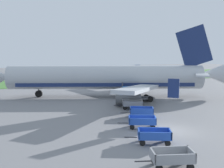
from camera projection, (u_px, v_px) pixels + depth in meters
ground_plane at (172, 130)px, 22.81m from camera, size 220.00×220.00×0.00m
grass_strip at (57, 79)px, 67.03m from camera, size 220.00×28.00×0.06m
airplane at (112, 78)px, 39.83m from camera, size 35.97×29.39×11.34m
baggage_cart_nearest at (172, 158)px, 15.42m from camera, size 3.60×2.14×1.07m
baggage_cart_second_in_row at (154, 136)px, 19.52m from camera, size 3.50×2.38×1.07m
baggage_cart_third_in_row at (142, 122)px, 23.53m from camera, size 3.50×2.37×1.07m
baggage_cart_fourth_in_row at (141, 112)px, 27.48m from camera, size 3.49×2.40×1.07m
baggage_cart_far_end at (132, 104)px, 31.52m from camera, size 3.54×2.31×1.07m
service_truck_beside_carts at (133, 94)px, 36.29m from camera, size 4.66×2.73×2.10m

